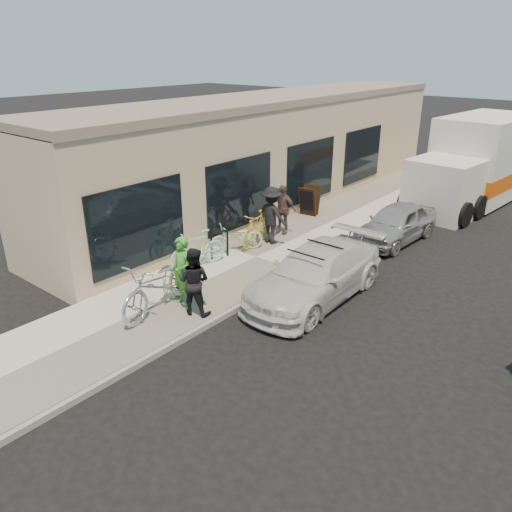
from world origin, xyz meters
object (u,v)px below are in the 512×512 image
Objects in this scene: moving_truck at (476,165)px; bystander_b at (282,209)px; sandwich_board at (309,201)px; cruiser_bike_c at (257,228)px; cruiser_bike_b at (237,238)px; tandem_bike at (158,285)px; sedan_white at (315,274)px; bike_rack at (220,242)px; sedan_silver at (396,223)px; woman_rider at (182,272)px; man_standing at (194,281)px; bystander_a at (272,215)px; cruiser_bike_a at (198,249)px.

bystander_b is at bearing -107.62° from moving_truck.
sandwich_board is 2.24m from bystander_b.
moving_truck is 3.99× the size of cruiser_bike_c.
cruiser_bike_b is (-3.58, -10.41, -0.91)m from moving_truck.
tandem_bike is (1.34, -8.24, 0.10)m from sandwich_board.
bike_rack is at bearing 177.56° from sedan_white.
sedan_silver is at bearing 82.93° from cruiser_bike_b.
sedan_silver is 7.78m from woman_rider.
tandem_bike is at bearing -93.18° from bystander_b.
man_standing is at bearing -96.70° from sedan_silver.
bystander_a is 0.97m from bystander_b.
sedan_white is 2.56× the size of cruiser_bike_c.
cruiser_bike_a is (0.24, -5.90, -0.02)m from sandwich_board.
bystander_a is (0.38, 1.24, 0.47)m from cruiser_bike_b.
moving_truck is at bearing -106.79° from bystander_a.
sandwich_board is 0.60× the size of cruiser_bike_a.
bike_rack is at bearing -104.63° from bystander_b.
sedan_silver is at bearing -10.35° from sandwich_board.
sandwich_board is 3.20m from bystander_a.
bike_rack is 0.71m from cruiser_bike_b.
sedan_silver is at bearing 74.64° from cruiser_bike_a.
sandwich_board is at bearing 85.84° from cruiser_bike_c.
bike_rack is 0.79× the size of sandwich_board.
cruiser_bike_a is at bearing 83.50° from bystander_a.
bystander_b is (0.09, 2.16, 0.38)m from cruiser_bike_b.
cruiser_bike_b is (0.04, 0.70, -0.07)m from bike_rack.
cruiser_bike_c is (-3.05, -3.37, 0.07)m from sedan_silver.
bystander_a is at bearing 86.26° from tandem_bike.
cruiser_bike_c is (0.17, 2.39, 0.01)m from cruiser_bike_a.
cruiser_bike_a is 1.56m from cruiser_bike_b.
cruiser_bike_b is at bearing -104.38° from bystander_b.
moving_truck is 12.54m from cruiser_bike_a.
bystander_b is at bearing 101.53° from cruiser_bike_a.
sedan_white is at bearing -54.62° from bystander_b.
cruiser_bike_b is (-1.26, 3.34, -0.42)m from woman_rider.
tandem_bike is 1.51× the size of man_standing.
sedan_silver is (3.19, 4.90, -0.04)m from bike_rack.
woman_rider is 4.34m from cruiser_bike_c.
bystander_a is at bearing -129.66° from sedan_silver.
sandwich_board is 7.85m from woman_rider.
moving_truck is at bearing 54.90° from bystander_b.
cruiser_bike_a is at bearing -62.62° from cruiser_bike_b.
sedan_white is 2.74× the size of cruiser_bike_b.
cruiser_bike_b is at bearing 75.63° from bystander_a.
cruiser_bike_b is at bearing 165.77° from sedan_white.
cruiser_bike_c is at bearing -88.69° from man_standing.
bike_rack is 3.32m from man_standing.
sedan_white reaches higher than sedan_silver.
bystander_a reaches higher than cruiser_bike_c.
man_standing is at bearing -92.09° from moving_truck.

